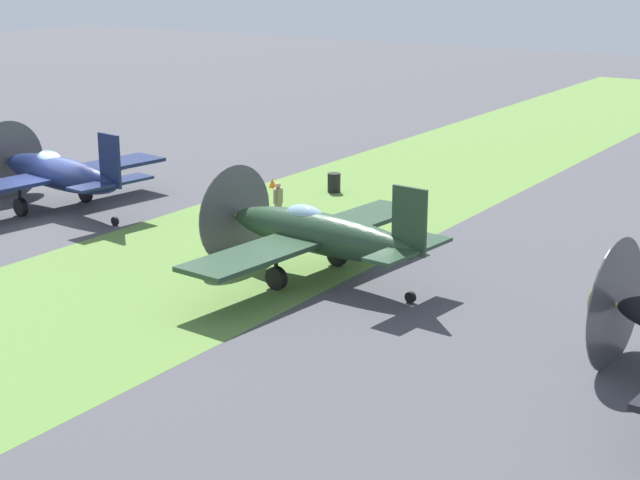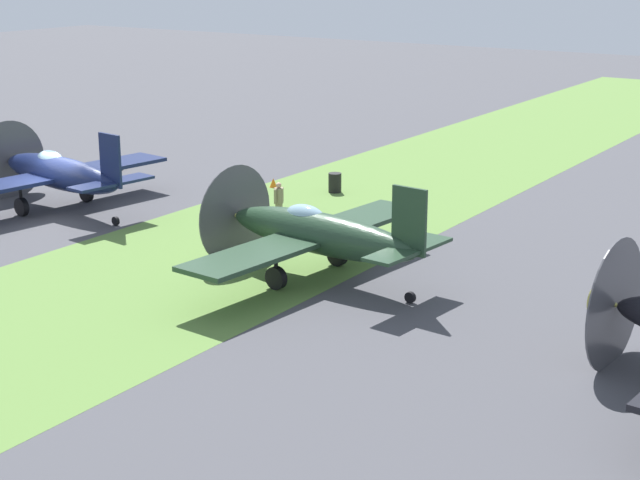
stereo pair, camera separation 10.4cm
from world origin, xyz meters
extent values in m
plane|color=#424247|center=(0.00, 0.00, 0.00)|extent=(160.00, 160.00, 0.00)
cube|color=#567A38|center=(0.00, -9.45, 0.00)|extent=(120.00, 11.00, 0.01)
ellipsoid|color=#141E47|center=(0.95, 0.24, 1.65)|extent=(2.47, 7.85, 1.41)
cube|color=#141E47|center=(1.02, 0.69, 1.48)|extent=(11.07, 3.43, 0.16)
cube|color=#141E47|center=(0.46, -3.25, 2.67)|extent=(0.29, 1.25, 2.16)
cube|color=#141E47|center=(0.46, -3.25, 1.76)|extent=(3.74, 1.52, 0.11)
cone|color=#B7B24C|center=(1.53, 4.35, 1.65)|extent=(0.83, 0.89, 0.73)
cylinder|color=#4C4C51|center=(1.50, 4.12, 1.65)|extent=(3.61, 0.55, 3.64)
ellipsoid|color=#8CB2C6|center=(1.05, 0.92, 2.14)|extent=(1.01, 1.69, 0.80)
cylinder|color=black|center=(-0.60, 1.03, 0.39)|extent=(0.36, 0.80, 0.77)
cylinder|color=black|center=(-0.60, 1.03, 0.93)|extent=(0.14, 0.14, 1.09)
cylinder|color=black|center=(2.66, 0.58, 0.39)|extent=(0.36, 0.80, 0.77)
cylinder|color=black|center=(2.66, 0.58, 0.93)|extent=(0.14, 0.14, 1.09)
cylinder|color=black|center=(0.44, -3.36, 0.18)|extent=(0.19, 0.38, 0.36)
ellipsoid|color=#233D28|center=(-0.90, -14.22, 1.65)|extent=(2.14, 7.83, 1.41)
cube|color=#233D28|center=(-0.86, -13.77, 1.48)|extent=(11.05, 2.97, 0.16)
cube|color=#233D28|center=(-1.24, -17.73, 2.67)|extent=(0.23, 1.26, 2.16)
cube|color=#233D28|center=(-1.24, -17.73, 1.76)|extent=(3.72, 1.37, 0.11)
cone|color=#B7B24C|center=(-0.51, -10.09, 1.65)|extent=(0.80, 0.86, 0.73)
cylinder|color=#4C4C51|center=(-0.53, -10.32, 1.65)|extent=(3.63, 0.39, 3.64)
ellipsoid|color=#8CB2C6|center=(-0.84, -13.54, 2.14)|extent=(0.94, 1.66, 0.80)
cylinder|color=black|center=(-2.49, -13.50, 0.39)|extent=(0.32, 0.79, 0.77)
cylinder|color=black|center=(-2.49, -13.50, 0.93)|extent=(0.14, 0.14, 1.09)
cylinder|color=black|center=(0.79, -13.81, 0.39)|extent=(0.32, 0.79, 0.77)
cylinder|color=black|center=(0.79, -13.81, 0.93)|extent=(0.14, 0.14, 1.09)
cylinder|color=black|center=(-1.25, -17.84, 0.18)|extent=(0.17, 0.38, 0.36)
cone|color=#B7B24C|center=(-2.53, -24.47, 1.67)|extent=(0.80, 0.87, 0.74)
cylinder|color=#4C4C51|center=(-2.55, -24.70, 1.67)|extent=(3.69, 0.36, 3.69)
cylinder|color=#847A5B|center=(4.29, -8.78, 0.44)|extent=(0.30, 0.30, 0.88)
cylinder|color=#847A5B|center=(4.29, -8.78, 1.19)|extent=(0.38, 0.38, 0.62)
sphere|color=tan|center=(4.29, -8.78, 1.61)|extent=(0.23, 0.23, 0.23)
cylinder|color=#847A5B|center=(4.03, -8.79, 1.19)|extent=(0.11, 0.11, 0.59)
cylinder|color=#847A5B|center=(4.55, -8.77, 1.19)|extent=(0.11, 0.11, 0.59)
cylinder|color=black|center=(10.23, -7.71, 0.45)|extent=(0.60, 0.60, 0.90)
cube|color=olive|center=(8.13, 4.42, 0.32)|extent=(1.20, 1.20, 0.64)
cone|color=orange|center=(9.50, -4.73, 0.22)|extent=(0.36, 0.36, 0.44)
camera|label=1|loc=(-28.18, -31.95, 10.82)|focal=56.70mm
camera|label=2|loc=(-28.13, -32.04, 10.82)|focal=56.70mm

